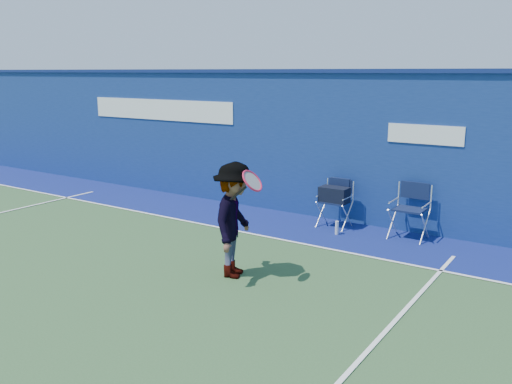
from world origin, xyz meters
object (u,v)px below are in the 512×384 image
Objects in this scene: directors_chair_left at (335,207)px; water_bottle at (337,228)px; tennis_player at (235,220)px; directors_chair_right at (409,222)px.

water_bottle is at bearing -59.14° from directors_chair_left.
tennis_player is (-0.39, -2.76, 0.74)m from water_bottle.
directors_chair_left is 0.93× the size of directors_chair_right.
tennis_player is at bearing -92.01° from directors_chair_left.
directors_chair_right is 1.32m from water_bottle.
directors_chair_left is 3.55× the size of water_bottle.
tennis_player reaches higher than water_bottle.
directors_chair_left is at bearing 120.86° from water_bottle.
directors_chair_left is 0.54× the size of tennis_player.
directors_chair_left is 3.27m from tennis_player.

